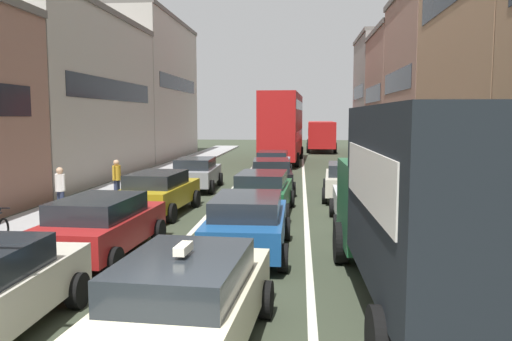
% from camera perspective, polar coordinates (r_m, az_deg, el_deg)
% --- Properties ---
extents(sidewalk_left, '(2.60, 64.00, 0.14)m').
position_cam_1_polar(sidewalk_left, '(26.49, -13.06, -1.34)').
color(sidewalk_left, '#9B9B9B').
rests_on(sidewalk_left, ground).
extents(lane_stripe_left, '(0.16, 60.00, 0.01)m').
position_cam_1_polar(lane_stripe_left, '(25.41, -2.27, -1.64)').
color(lane_stripe_left, silver).
rests_on(lane_stripe_left, ground).
extents(lane_stripe_right, '(0.16, 60.00, 0.01)m').
position_cam_1_polar(lane_stripe_right, '(25.21, 5.43, -1.73)').
color(lane_stripe_right, silver).
rests_on(lane_stripe_right, ground).
extents(building_row_left, '(7.20, 43.90, 11.34)m').
position_cam_1_polar(building_row_left, '(31.99, -20.17, 8.17)').
color(building_row_left, '#936B5B').
rests_on(building_row_left, ground).
extents(building_row_right, '(7.20, 43.90, 14.15)m').
position_cam_1_polar(building_row_right, '(27.04, 23.50, 10.46)').
color(building_row_right, gray).
rests_on(building_row_right, ground).
extents(removalist_box_truck, '(2.83, 7.75, 3.58)m').
position_cam_1_polar(removalist_box_truck, '(9.20, 18.94, -3.25)').
color(removalist_box_truck, '#1E5933').
rests_on(removalist_box_truck, ground).
extents(taxi_centre_lane_front, '(2.30, 4.41, 1.66)m').
position_cam_1_polar(taxi_centre_lane_front, '(7.53, -7.72, -14.28)').
color(taxi_centre_lane_front, beige).
rests_on(taxi_centre_lane_front, ground).
extents(sedan_centre_lane_second, '(2.07, 4.31, 1.49)m').
position_cam_1_polar(sedan_centre_lane_second, '(12.66, -0.94, -5.85)').
color(sedan_centre_lane_second, '#194C8C').
rests_on(sedan_centre_lane_second, ground).
extents(wagon_left_lane_second, '(2.24, 4.39, 1.49)m').
position_cam_1_polar(wagon_left_lane_second, '(12.97, -16.93, -5.83)').
color(wagon_left_lane_second, '#A51E1E').
rests_on(wagon_left_lane_second, ground).
extents(hatchback_centre_lane_third, '(2.21, 4.37, 1.49)m').
position_cam_1_polar(hatchback_centre_lane_third, '(17.78, 0.74, -2.39)').
color(hatchback_centre_lane_third, '#19592D').
rests_on(hatchback_centre_lane_third, ground).
extents(sedan_left_lane_third, '(2.30, 4.41, 1.49)m').
position_cam_1_polar(sedan_left_lane_third, '(18.15, -10.87, -2.33)').
color(sedan_left_lane_third, '#B29319').
rests_on(sedan_left_lane_third, ground).
extents(coupe_centre_lane_fourth, '(2.29, 4.41, 1.49)m').
position_cam_1_polar(coupe_centre_lane_fourth, '(23.12, 1.71, -0.43)').
color(coupe_centre_lane_fourth, black).
rests_on(coupe_centre_lane_fourth, ground).
extents(sedan_left_lane_fourth, '(2.15, 4.34, 1.49)m').
position_cam_1_polar(sedan_left_lane_fourth, '(23.94, -6.73, -0.25)').
color(sedan_left_lane_fourth, gray).
rests_on(sedan_left_lane_fourth, ground).
extents(sedan_centre_lane_fifth, '(2.10, 4.32, 1.49)m').
position_cam_1_polar(sedan_centre_lane_fifth, '(28.42, 1.90, 0.78)').
color(sedan_centre_lane_fifth, '#759EB7').
rests_on(sedan_centre_lane_fifth, ground).
extents(sedan_right_lane_behind_truck, '(2.12, 4.33, 1.49)m').
position_cam_1_polar(sedan_right_lane_behind_truck, '(16.10, 12.14, -3.41)').
color(sedan_right_lane_behind_truck, silver).
rests_on(sedan_right_lane_behind_truck, ground).
extents(wagon_right_lane_far, '(2.27, 4.40, 1.49)m').
position_cam_1_polar(wagon_right_lane_far, '(21.52, 10.23, -1.01)').
color(wagon_right_lane_far, beige).
rests_on(wagon_right_lane_far, ground).
extents(bus_mid_queue_primary, '(3.15, 10.60, 5.06)m').
position_cam_1_polar(bus_mid_queue_primary, '(37.59, 2.97, 5.17)').
color(bus_mid_queue_primary, '#B21919').
rests_on(bus_mid_queue_primary, ground).
extents(bus_far_queue_secondary, '(2.96, 10.55, 2.90)m').
position_cam_1_polar(bus_far_queue_secondary, '(51.19, 7.30, 4.17)').
color(bus_far_queue_secondary, '#B21919').
rests_on(bus_far_queue_secondary, ground).
extents(pedestrian_mid_sidewalk, '(0.47, 0.34, 1.66)m').
position_cam_1_polar(pedestrian_mid_sidewalk, '(18.99, -21.08, -1.80)').
color(pedestrian_mid_sidewalk, '#262D47').
rests_on(pedestrian_mid_sidewalk, ground).
extents(pedestrian_far_sidewalk, '(0.34, 0.53, 1.66)m').
position_cam_1_polar(pedestrian_far_sidewalk, '(21.57, -15.35, -0.71)').
color(pedestrian_far_sidewalk, '#262D47').
rests_on(pedestrian_far_sidewalk, ground).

